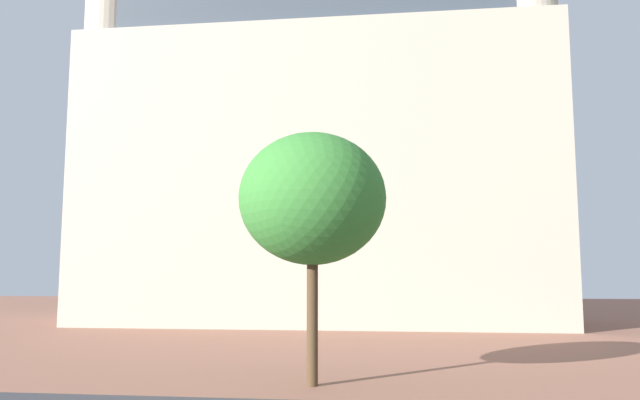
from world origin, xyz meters
TOP-DOWN VIEW (x-y plane):
  - landmark_building at (-2.05, 32.81)m, footprint 26.42×10.39m
  - tree_curb_far at (0.08, 12.85)m, footprint 3.80×3.80m

SIDE VIEW (x-z plane):
  - tree_curb_far at x=0.08m, z-range 1.48..7.90m
  - landmark_building at x=-2.05m, z-range -7.74..29.03m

